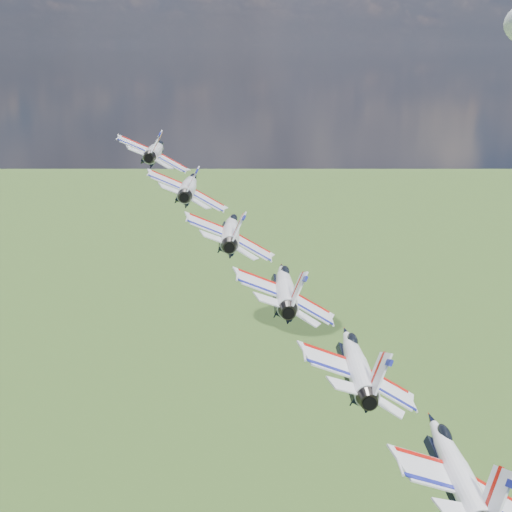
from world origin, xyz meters
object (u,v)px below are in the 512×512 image
(jet_0, at_px, (156,150))
(jet_5, at_px, (454,465))
(jet_2, at_px, (231,230))
(jet_1, at_px, (189,186))
(jet_3, at_px, (284,286))
(jet_4, at_px, (355,361))

(jet_0, relative_size, jet_5, 1.00)
(jet_2, bearing_deg, jet_0, 116.28)
(jet_1, height_order, jet_3, jet_1)
(jet_1, xyz_separation_m, jet_5, (32.76, -36.35, -11.40))
(jet_0, relative_size, jet_3, 1.00)
(jet_2, xyz_separation_m, jet_3, (8.19, -9.09, -2.85))
(jet_4, bearing_deg, jet_5, -63.72)
(jet_1, distance_m, jet_3, 25.12)
(jet_3, bearing_deg, jet_4, -63.72)
(jet_4, distance_m, jet_5, 12.56)
(jet_0, height_order, jet_4, jet_0)
(jet_1, xyz_separation_m, jet_2, (8.19, -9.09, -2.85))
(jet_0, bearing_deg, jet_4, -63.72)
(jet_2, height_order, jet_3, jet_2)
(jet_1, xyz_separation_m, jet_3, (16.38, -18.17, -5.70))
(jet_1, bearing_deg, jet_5, -63.72)
(jet_3, xyz_separation_m, jet_5, (16.38, -18.17, -5.70))
(jet_1, distance_m, jet_5, 50.24)
(jet_4, bearing_deg, jet_2, 116.28)
(jet_2, distance_m, jet_5, 37.68)
(jet_4, relative_size, jet_5, 1.00)
(jet_1, relative_size, jet_2, 1.00)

